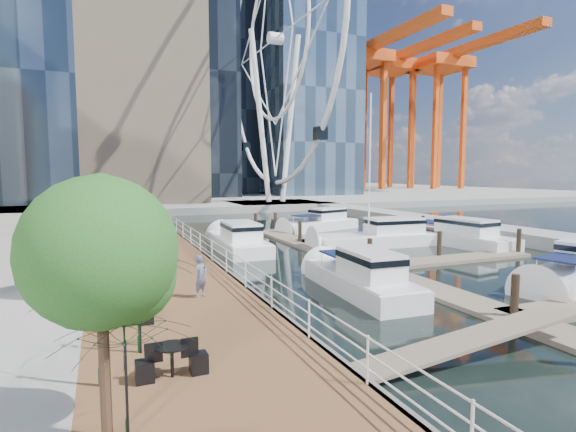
% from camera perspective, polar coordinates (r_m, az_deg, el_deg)
% --- Properties ---
extents(ground, '(520.00, 520.00, 0.00)m').
position_cam_1_polar(ground, '(18.91, 15.91, -11.98)').
color(ground, black).
rests_on(ground, ground).
extents(boardwalk, '(6.00, 60.00, 1.00)m').
position_cam_1_polar(boardwalk, '(29.60, -17.75, -4.69)').
color(boardwalk, brown).
rests_on(boardwalk, ground).
extents(seawall, '(0.25, 60.00, 1.00)m').
position_cam_1_polar(seawall, '(29.99, -12.01, -4.42)').
color(seawall, '#595954').
rests_on(seawall, ground).
extents(land_far, '(200.00, 114.00, 1.00)m').
position_cam_1_polar(land_far, '(116.72, -16.98, 2.79)').
color(land_far, gray).
rests_on(land_far, ground).
extents(breakwater, '(4.00, 60.00, 1.00)m').
position_cam_1_polar(breakwater, '(46.56, 19.93, -1.11)').
color(breakwater, gray).
rests_on(breakwater, ground).
extents(pier, '(14.00, 12.00, 1.00)m').
position_cam_1_polar(pier, '(70.94, -1.57, 1.40)').
color(pier, gray).
rests_on(pier, ground).
extents(railing, '(0.10, 60.00, 1.05)m').
position_cam_1_polar(railing, '(29.81, -12.24, -2.49)').
color(railing, white).
rests_on(railing, boardwalk).
extents(floating_docks, '(16.00, 34.00, 2.60)m').
position_cam_1_polar(floating_docks, '(31.25, 16.02, -4.13)').
color(floating_docks, '#6D6051').
rests_on(floating_docks, ground).
extents(ferris_wheel, '(5.80, 45.60, 47.80)m').
position_cam_1_polar(ferris_wheel, '(73.60, -1.63, 21.55)').
color(ferris_wheel, white).
rests_on(ferris_wheel, ground).
extents(port_cranes, '(40.00, 52.00, 38.00)m').
position_cam_1_polar(port_cranes, '(135.97, 13.39, 11.47)').
color(port_cranes, '#D84C14').
rests_on(port_cranes, ground).
extents(street_trees, '(2.60, 42.60, 4.60)m').
position_cam_1_polar(street_trees, '(28.09, -22.69, 2.39)').
color(street_trees, '#3F2B1C').
rests_on(street_trees, ground).
extents(cafe_tables, '(2.50, 13.70, 0.74)m').
position_cam_1_polar(cafe_tables, '(12.82, -17.63, -14.12)').
color(cafe_tables, black).
rests_on(cafe_tables, ground).
extents(pedestrian_near, '(0.69, 0.66, 1.58)m').
position_cam_1_polar(pedestrian_near, '(17.11, -11.01, -7.51)').
color(pedestrian_near, '#4B5365').
rests_on(pedestrian_near, boardwalk).
extents(pedestrian_mid, '(1.00, 1.04, 1.69)m').
position_cam_1_polar(pedestrian_mid, '(34.84, -16.41, -0.92)').
color(pedestrian_mid, '#88705E').
rests_on(pedestrian_mid, boardwalk).
extents(pedestrian_far, '(1.08, 0.50, 1.79)m').
position_cam_1_polar(pedestrian_far, '(41.22, -19.63, 0.03)').
color(pedestrian_far, '#32363F').
rests_on(pedestrian_far, boardwalk).
extents(moored_yachts, '(20.12, 36.37, 11.50)m').
position_cam_1_polar(moored_yachts, '(33.34, 11.88, -4.29)').
color(moored_yachts, white).
rests_on(moored_yachts, ground).
extents(cafe_seating, '(4.46, 7.09, 2.66)m').
position_cam_1_polar(cafe_seating, '(10.85, -20.10, -13.04)').
color(cafe_seating, '#0E3618').
rests_on(cafe_seating, ground).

